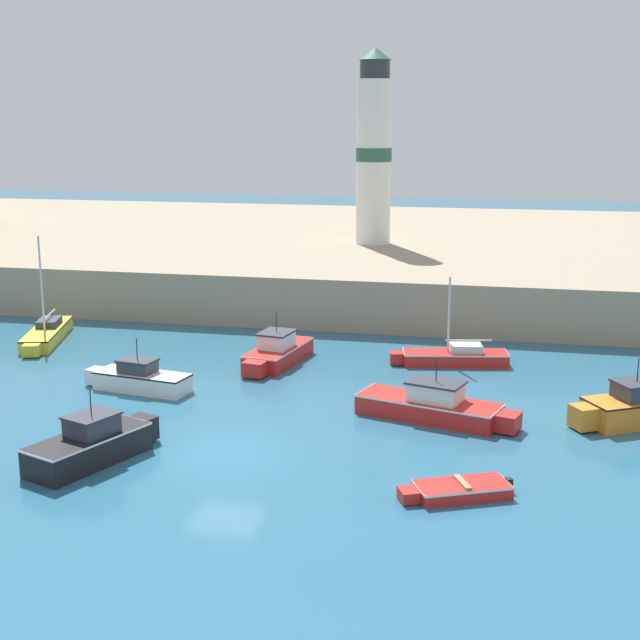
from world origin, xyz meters
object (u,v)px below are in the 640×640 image
Objects in this scene: sailboat_yellow_6 at (47,333)px; lighthouse at (374,151)px; motorboat_red_2 at (277,352)px; motorboat_orange_7 at (635,407)px; dinghy_red_5 at (459,489)px; motorboat_red_1 at (433,405)px; motorboat_white_4 at (139,378)px; sailboat_red_3 at (453,356)px; motorboat_black_0 at (92,444)px.

lighthouse is (13.93, 19.36, 8.67)m from sailboat_yellow_6.
motorboat_orange_7 reaches higher than motorboat_red_2.
lighthouse is at bearing 103.32° from dinghy_red_5.
motorboat_red_1 is 12.55m from motorboat_white_4.
sailboat_yellow_6 reaches higher than motorboat_orange_7.
lighthouse is (1.20, 20.95, 8.54)m from motorboat_red_2.
sailboat_yellow_6 is 0.50× the size of lighthouse.
motorboat_red_2 is 0.84× the size of sailboat_yellow_6.
lighthouse reaches higher than motorboat_orange_7.
motorboat_red_2 is 1.11× the size of motorboat_orange_7.
motorboat_red_1 is at bearing -21.05° from sailboat_yellow_6.
motorboat_red_1 is 0.99× the size of sailboat_yellow_6.
sailboat_red_3 is 0.43× the size of lighthouse.
motorboat_white_4 is at bearing 102.45° from motorboat_black_0.
sailboat_red_3 is at bearing 88.46° from motorboat_red_1.
sailboat_red_3 is 15.00m from dinghy_red_5.
motorboat_black_0 is at bearing -156.67° from motorboat_orange_7.
motorboat_red_1 is 7.93m from sailboat_red_3.
motorboat_white_4 is at bearing -40.37° from sailboat_yellow_6.
motorboat_black_0 reaches higher than motorboat_orange_7.
motorboat_black_0 is at bearing -102.37° from motorboat_red_2.
motorboat_black_0 is 0.40× the size of lighthouse.
sailboat_red_3 is 0.86× the size of sailboat_yellow_6.
motorboat_red_1 reaches higher than dinghy_red_5.
motorboat_black_0 reaches higher than motorboat_red_2.
sailboat_yellow_6 reaches higher than dinghy_red_5.
sailboat_red_3 is at bearing 53.20° from motorboat_black_0.
motorboat_red_1 is 7.17m from dinghy_red_5.
motorboat_orange_7 is at bearing -61.56° from lighthouse.
sailboat_yellow_6 is 28.94m from motorboat_orange_7.
motorboat_red_2 is at bearing 161.17° from motorboat_orange_7.
motorboat_red_2 reaches higher than motorboat_white_4.
motorboat_white_4 is 19.99m from motorboat_orange_7.
motorboat_orange_7 is (19.99, 0.07, 0.12)m from motorboat_white_4.
lighthouse is (-14.19, 26.20, 8.46)m from motorboat_orange_7.
sailboat_yellow_6 is (-22.05, 14.97, 0.19)m from dinghy_red_5.
motorboat_red_2 is 8.27m from sailboat_red_3.
sailboat_yellow_6 is 1.32× the size of motorboat_orange_7.
sailboat_red_3 is at bearing 28.47° from motorboat_white_4.
motorboat_red_1 is at bearing -38.75° from motorboat_red_2.
sailboat_yellow_6 is (-12.73, 1.60, -0.13)m from motorboat_red_2.
dinghy_red_5 is 26.65m from sailboat_yellow_6.
dinghy_red_5 is at bearing -126.74° from motorboat_orange_7.
motorboat_white_4 is 0.38× the size of lighthouse.
motorboat_red_2 is at bearing 124.88° from dinghy_red_5.
sailboat_red_3 reaches higher than motorboat_red_2.
motorboat_orange_7 is (6.07, 8.13, 0.40)m from dinghy_red_5.
motorboat_red_1 is 7.56m from motorboat_orange_7.
motorboat_red_1 is at bearing -4.71° from motorboat_white_4.
motorboat_red_2 is 16.26m from motorboat_orange_7.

